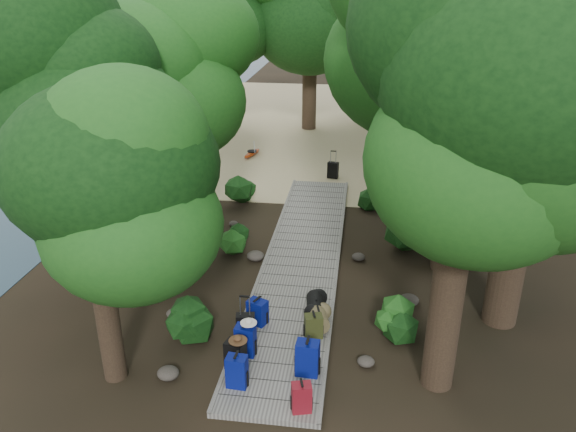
% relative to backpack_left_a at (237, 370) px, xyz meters
% --- Properties ---
extents(ground, '(120.00, 120.00, 0.00)m').
position_rel_backpack_left_a_xyz_m(ground, '(0.63, 4.22, -0.47)').
color(ground, black).
rests_on(ground, ground).
extents(sand_beach, '(40.00, 22.00, 0.02)m').
position_rel_backpack_left_a_xyz_m(sand_beach, '(0.63, 20.22, -0.46)').
color(sand_beach, tan).
rests_on(sand_beach, ground).
extents(boardwalk, '(2.00, 12.00, 0.12)m').
position_rel_backpack_left_a_xyz_m(boardwalk, '(0.63, 5.22, -0.41)').
color(boardwalk, gray).
rests_on(boardwalk, ground).
extents(backpack_left_a, '(0.40, 0.29, 0.71)m').
position_rel_backpack_left_a_xyz_m(backpack_left_a, '(0.00, 0.00, 0.00)').
color(backpack_left_a, navy).
rests_on(backpack_left_a, boardwalk).
extents(backpack_left_b, '(0.43, 0.36, 0.69)m').
position_rel_backpack_left_a_xyz_m(backpack_left_b, '(-0.13, 0.46, -0.01)').
color(backpack_left_b, black).
rests_on(backpack_left_b, boardwalk).
extents(backpack_left_c, '(0.41, 0.31, 0.73)m').
position_rel_backpack_left_a_xyz_m(backpack_left_c, '(-0.03, 0.94, 0.01)').
color(backpack_left_c, navy).
rests_on(backpack_left_c, boardwalk).
extents(backpack_left_d, '(0.49, 0.43, 0.62)m').
position_rel_backpack_left_a_xyz_m(backpack_left_d, '(-0.00, 2.05, -0.04)').
color(backpack_left_d, navy).
rests_on(backpack_left_d, boardwalk).
extents(backpack_right_a, '(0.39, 0.32, 0.61)m').
position_rel_backpack_left_a_xyz_m(backpack_right_a, '(1.25, -0.48, -0.05)').
color(backpack_right_a, maroon).
rests_on(backpack_right_a, boardwalk).
extents(backpack_right_b, '(0.45, 0.33, 0.78)m').
position_rel_backpack_left_a_xyz_m(backpack_right_b, '(1.25, 0.52, 0.04)').
color(backpack_right_b, navy).
rests_on(backpack_right_b, boardwalk).
extents(backpack_right_c, '(0.40, 0.32, 0.60)m').
position_rel_backpack_left_a_xyz_m(backpack_right_c, '(1.28, 0.70, -0.06)').
color(backpack_right_c, navy).
rests_on(backpack_right_c, boardwalk).
extents(backpack_right_d, '(0.42, 0.35, 0.57)m').
position_rel_backpack_left_a_xyz_m(backpack_right_d, '(1.26, 1.72, -0.07)').
color(backpack_right_d, '#2D3716').
rests_on(backpack_right_d, boardwalk).
extents(duffel_right_khaki, '(0.54, 0.69, 0.41)m').
position_rel_backpack_left_a_xyz_m(duffel_right_khaki, '(1.33, 2.08, -0.15)').
color(duffel_right_khaki, brown).
rests_on(duffel_right_khaki, boardwalk).
extents(duffel_right_black, '(0.49, 0.70, 0.41)m').
position_rel_backpack_left_a_xyz_m(duffel_right_black, '(1.23, 2.61, -0.15)').
color(duffel_right_black, black).
rests_on(duffel_right_black, boardwalk).
extents(suitcase_on_boardwalk, '(0.41, 0.27, 0.59)m').
position_rel_backpack_left_a_xyz_m(suitcase_on_boardwalk, '(-0.14, 1.44, -0.06)').
color(suitcase_on_boardwalk, black).
rests_on(suitcase_on_boardwalk, boardwalk).
extents(lone_suitcase_on_sand, '(0.43, 0.31, 0.61)m').
position_rel_backpack_left_a_xyz_m(lone_suitcase_on_sand, '(1.02, 12.01, -0.15)').
color(lone_suitcase_on_sand, black).
rests_on(lone_suitcase_on_sand, sand_beach).
extents(hat_brown, '(0.36, 0.36, 0.11)m').
position_rel_backpack_left_a_xyz_m(hat_brown, '(-0.06, 0.43, 0.39)').
color(hat_brown, '#51351E').
rests_on(hat_brown, backpack_left_b).
extents(hat_white, '(0.33, 0.33, 0.11)m').
position_rel_backpack_left_a_xyz_m(hat_white, '(0.04, 0.97, 0.43)').
color(hat_white, silver).
rests_on(hat_white, backpack_left_c).
extents(kayak, '(1.24, 2.92, 0.29)m').
position_rel_backpack_left_a_xyz_m(kayak, '(-2.55, 14.35, -0.31)').
color(kayak, '#A3330E').
rests_on(kayak, sand_beach).
extents(sun_lounger, '(1.15, 1.73, 0.53)m').
position_rel_backpack_left_a_xyz_m(sun_lounger, '(3.71, 14.65, -0.19)').
color(sun_lounger, silver).
rests_on(sun_lounger, sand_beach).
extents(tree_right_a, '(5.08, 5.08, 8.47)m').
position_rel_backpack_left_a_xyz_m(tree_right_a, '(3.70, 0.73, 3.76)').
color(tree_right_a, black).
rests_on(tree_right_a, ground).
extents(tree_right_b, '(5.93, 5.93, 10.60)m').
position_rel_backpack_left_a_xyz_m(tree_right_b, '(5.31, 3.05, 4.82)').
color(tree_right_b, black).
rests_on(tree_right_b, ground).
extents(tree_right_c, '(5.77, 5.77, 9.99)m').
position_rel_backpack_left_a_xyz_m(tree_right_c, '(4.37, 5.38, 4.52)').
color(tree_right_c, black).
rests_on(tree_right_c, ground).
extents(tree_right_d, '(6.47, 6.47, 11.86)m').
position_rel_backpack_left_a_xyz_m(tree_right_d, '(5.83, 7.65, 5.46)').
color(tree_right_d, black).
rests_on(tree_right_d, ground).
extents(tree_right_e, '(4.65, 4.65, 8.37)m').
position_rel_backpack_left_a_xyz_m(tree_right_e, '(4.52, 10.99, 3.71)').
color(tree_right_e, black).
rests_on(tree_right_e, ground).
extents(tree_right_f, '(5.38, 5.38, 9.60)m').
position_rel_backpack_left_a_xyz_m(tree_right_f, '(7.51, 13.36, 4.32)').
color(tree_right_f, black).
rests_on(tree_right_f, ground).
extents(tree_left_a, '(3.70, 3.70, 6.17)m').
position_rel_backpack_left_a_xyz_m(tree_left_a, '(-2.42, 0.08, 2.61)').
color(tree_left_a, black).
rests_on(tree_left_a, ground).
extents(tree_left_b, '(4.49, 4.49, 8.09)m').
position_rel_backpack_left_a_xyz_m(tree_left_b, '(-4.56, 4.24, 3.57)').
color(tree_left_b, black).
rests_on(tree_left_b, ground).
extents(tree_left_c, '(4.33, 4.33, 7.53)m').
position_rel_backpack_left_a_xyz_m(tree_left_c, '(-3.58, 7.00, 3.29)').
color(tree_left_c, black).
rests_on(tree_left_c, ground).
extents(tree_back_a, '(5.70, 5.70, 9.87)m').
position_rel_backpack_left_a_xyz_m(tree_back_a, '(-0.62, 19.20, 4.46)').
color(tree_back_a, black).
rests_on(tree_back_a, ground).
extents(tree_back_b, '(5.34, 5.34, 9.54)m').
position_rel_backpack_left_a_xyz_m(tree_back_b, '(2.02, 20.75, 4.30)').
color(tree_back_b, black).
rests_on(tree_back_b, ground).
extents(tree_back_c, '(4.35, 4.35, 7.84)m').
position_rel_backpack_left_a_xyz_m(tree_back_c, '(5.52, 19.70, 3.44)').
color(tree_back_c, black).
rests_on(tree_back_c, ground).
extents(tree_back_d, '(4.87, 4.87, 8.11)m').
position_rel_backpack_left_a_xyz_m(tree_back_d, '(-4.81, 18.15, 3.58)').
color(tree_back_d, black).
rests_on(tree_back_d, ground).
extents(palm_right_a, '(3.95, 3.95, 6.73)m').
position_rel_backpack_left_a_xyz_m(palm_right_a, '(4.02, 10.10, 2.89)').
color(palm_right_a, '#164613').
rests_on(palm_right_a, ground).
extents(palm_right_b, '(4.62, 4.62, 8.92)m').
position_rel_backpack_left_a_xyz_m(palm_right_b, '(5.89, 15.09, 3.99)').
color(palm_right_b, '#164613').
rests_on(palm_right_b, ground).
extents(palm_right_c, '(4.79, 4.79, 7.63)m').
position_rel_backpack_left_a_xyz_m(palm_right_c, '(3.47, 16.19, 3.34)').
color(palm_right_c, '#164613').
rests_on(palm_right_c, ground).
extents(palm_left_a, '(4.90, 4.90, 7.80)m').
position_rel_backpack_left_a_xyz_m(palm_left_a, '(-3.97, 11.20, 3.43)').
color(palm_left_a, '#164613').
rests_on(palm_left_a, ground).
extents(rock_left_a, '(0.43, 0.39, 0.24)m').
position_rel_backpack_left_a_xyz_m(rock_left_a, '(-1.40, 0.16, -0.36)').
color(rock_left_a, '#4C473F').
rests_on(rock_left_a, ground).
extents(rock_left_b, '(0.36, 0.32, 0.20)m').
position_rel_backpack_left_a_xyz_m(rock_left_b, '(-1.95, 2.18, -0.38)').
color(rock_left_b, '#4C473F').
rests_on(rock_left_b, ground).
extents(rock_left_c, '(0.47, 0.43, 0.26)m').
position_rel_backpack_left_a_xyz_m(rock_left_c, '(-0.64, 5.13, -0.34)').
color(rock_left_c, '#4C473F').
rests_on(rock_left_c, ground).
extents(rock_left_d, '(0.29, 0.26, 0.16)m').
position_rel_backpack_left_a_xyz_m(rock_left_d, '(-1.73, 7.24, -0.40)').
color(rock_left_d, '#4C473F').
rests_on(rock_left_d, ground).
extents(rock_right_a, '(0.35, 0.31, 0.19)m').
position_rel_backpack_left_a_xyz_m(rock_right_a, '(2.37, 1.05, -0.38)').
color(rock_right_a, '#4C473F').
rests_on(rock_right_a, ground).
extents(rock_right_b, '(0.47, 0.42, 0.26)m').
position_rel_backpack_left_a_xyz_m(rock_right_b, '(3.35, 3.42, -0.34)').
color(rock_right_b, '#4C473F').
rests_on(rock_right_b, ground).
extents(rock_right_c, '(0.36, 0.32, 0.20)m').
position_rel_backpack_left_a_xyz_m(rock_right_c, '(2.13, 5.51, -0.38)').
color(rock_right_c, '#4C473F').
rests_on(rock_right_c, ground).
extents(rock_right_d, '(0.62, 0.55, 0.34)m').
position_rel_backpack_left_a_xyz_m(rock_right_d, '(3.67, 8.27, -0.31)').
color(rock_right_d, '#4C473F').
rests_on(rock_right_d, ground).
extents(shrub_left_a, '(1.00, 1.00, 0.90)m').
position_rel_backpack_left_a_xyz_m(shrub_left_a, '(-1.44, 1.46, -0.03)').
color(shrub_left_a, '#1D5519').
rests_on(shrub_left_a, ground).
extents(shrub_left_b, '(0.91, 0.91, 0.82)m').
position_rel_backpack_left_a_xyz_m(shrub_left_b, '(-1.28, 5.39, -0.07)').
color(shrub_left_b, '#1D5519').
rests_on(shrub_left_b, ground).
extents(shrub_left_c, '(1.05, 1.05, 0.95)m').
position_rel_backpack_left_a_xyz_m(shrub_left_c, '(-1.87, 9.04, -0.00)').
color(shrub_left_c, '#1D5519').
rests_on(shrub_left_c, ground).
extents(shrub_right_a, '(0.87, 0.87, 0.79)m').
position_rel_backpack_left_a_xyz_m(shrub_right_a, '(2.99, 2.14, -0.08)').
color(shrub_right_a, '#1D5519').
rests_on(shrub_right_a, ground).
extents(shrub_right_b, '(1.49, 1.49, 1.34)m').
position_rel_backpack_left_a_xyz_m(shrub_right_b, '(3.37, 6.28, 0.20)').
color(shrub_right_b, '#1D5519').
rests_on(shrub_right_b, ground).
extents(shrub_right_c, '(0.86, 0.86, 0.77)m').
position_rel_backpack_left_a_xyz_m(shrub_right_c, '(2.53, 9.33, -0.09)').
color(shrub_right_c, '#1D5519').
rests_on(shrub_right_c, ground).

